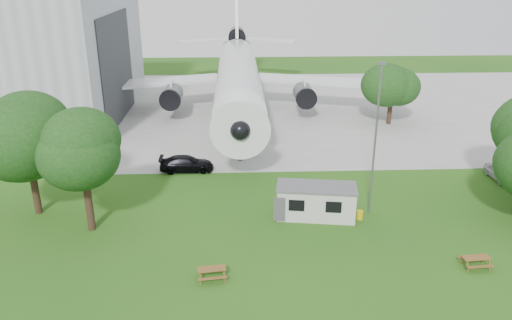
{
  "coord_description": "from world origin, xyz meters",
  "views": [
    {
      "loc": [
        -2.37,
        -29.23,
        18.55
      ],
      "look_at": [
        -0.8,
        8.0,
        4.0
      ],
      "focal_mm": 35.0,
      "sensor_mm": 36.0,
      "label": 1
    }
  ],
  "objects_px": {
    "picnic_east": "(475,267)",
    "site_cabin": "(316,201)",
    "airliner": "(238,74)",
    "picnic_west": "(212,278)"
  },
  "relations": [
    {
      "from": "airliner",
      "to": "picnic_east",
      "type": "distance_m",
      "value": 40.95
    },
    {
      "from": "picnic_west",
      "to": "picnic_east",
      "type": "distance_m",
      "value": 17.29
    },
    {
      "from": "airliner",
      "to": "site_cabin",
      "type": "height_order",
      "value": "airliner"
    },
    {
      "from": "picnic_west",
      "to": "picnic_east",
      "type": "xyz_separation_m",
      "value": [
        17.28,
        0.57,
        0.0
      ]
    },
    {
      "from": "picnic_east",
      "to": "site_cabin",
      "type": "bearing_deg",
      "value": 136.32
    },
    {
      "from": "airliner",
      "to": "picnic_east",
      "type": "bearing_deg",
      "value": -67.96
    },
    {
      "from": "picnic_west",
      "to": "airliner",
      "type": "bearing_deg",
      "value": 79.59
    },
    {
      "from": "picnic_east",
      "to": "picnic_west",
      "type": "bearing_deg",
      "value": 177.05
    },
    {
      "from": "airliner",
      "to": "picnic_east",
      "type": "height_order",
      "value": "airliner"
    },
    {
      "from": "airliner",
      "to": "picnic_west",
      "type": "bearing_deg",
      "value": -93.06
    }
  ]
}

